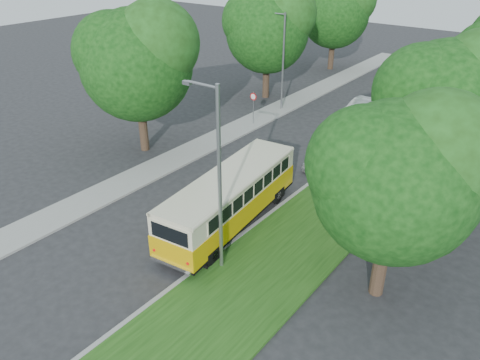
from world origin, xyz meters
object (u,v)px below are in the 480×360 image
Objects in this scene: lamppost_near at (218,176)px; vintage_bus at (230,200)px; car_silver at (324,156)px; car_blue at (375,112)px; car_grey at (409,89)px; lamppost_far at (282,58)px; car_white at (362,109)px.

lamppost_near reaches higher than vintage_bus.
vintage_bus is 2.50× the size of car_silver.
lamppost_near is at bearing -88.00° from car_silver.
car_silver is 9.23m from car_blue.
car_grey is at bearing 93.77° from lamppost_near.
car_silver is (0.48, 8.57, -0.74)m from vintage_bus.
car_grey is at bearing 84.30° from vintage_bus.
lamppost_far reaches higher than car_grey.
lamppost_near is 1.84× the size of car_white.
car_silver is at bearing -71.51° from car_blue.
lamppost_near is at bearing -89.41° from car_grey.
vintage_bus is 17.89m from car_white.
vintage_bus is at bearing -65.21° from lamppost_far.
car_grey is at bearing 104.63° from car_blue.
vintage_bus is 8.62m from car_silver.
car_grey is (7.06, 9.45, -3.43)m from lamppost_far.
car_blue is at bearing 16.89° from lamppost_far.
car_white is 0.88× the size of car_grey.
lamppost_near is 1.62× the size of car_grey.
car_grey is at bearing 53.22° from lamppost_far.
lamppost_far is 11.01m from car_silver.
lamppost_far is 1.50× the size of car_blue.
lamppost_far is 2.04× the size of car_silver.
lamppost_near is 20.53m from lamppost_far.
car_white is 7.33m from car_grey.
vintage_bus reaches higher than car_grey.
lamppost_near is 12.10m from car_silver.
car_white is (-2.93, 20.70, -3.65)m from lamppost_near.
vintage_bus is (-1.68, 2.86, -3.00)m from lamppost_near.
lamppost_far is at bearing 115.71° from lamppost_near.
car_blue is at bearing 95.08° from lamppost_near.
car_grey is at bearing 88.09° from car_white.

